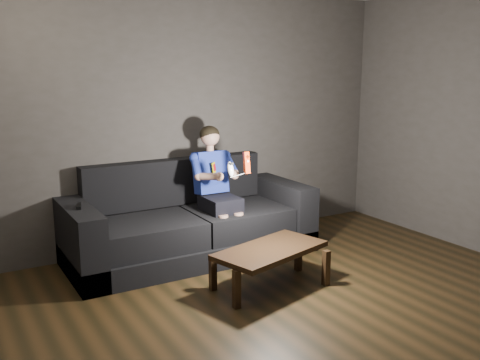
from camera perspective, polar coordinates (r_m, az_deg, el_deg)
floor at (r=4.04m, az=9.69°, el=-16.15°), size 5.00×5.00×0.00m
back_wall at (r=5.73m, az=-6.14°, el=6.45°), size 5.00×0.04×2.70m
sofa at (r=5.48m, az=-5.50°, el=-4.90°), size 2.46×1.06×0.95m
child at (r=5.42m, az=-2.61°, el=0.17°), size 0.48×0.59×1.19m
wii_remote_red at (r=5.03m, az=0.71°, el=1.86°), size 0.06×0.08×0.21m
nunchuk_white at (r=4.96m, az=-1.02°, el=1.17°), size 0.07×0.10×0.15m
wii_remote_black at (r=4.95m, az=-16.84°, el=-2.69°), size 0.07×0.16×0.03m
coffee_table at (r=4.67m, az=3.25°, el=-7.80°), size 1.10×0.75×0.36m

